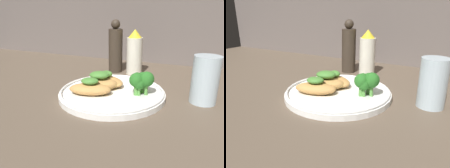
{
  "view_description": "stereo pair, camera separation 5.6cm",
  "coord_description": "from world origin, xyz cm",
  "views": [
    {
      "loc": [
        20.59,
        -48.7,
        21.74
      ],
      "look_at": [
        0.0,
        0.0,
        3.4
      ],
      "focal_mm": 35.0,
      "sensor_mm": 36.0,
      "label": 1
    },
    {
      "loc": [
        25.61,
        -46.26,
        21.74
      ],
      "look_at": [
        0.0,
        0.0,
        3.4
      ],
      "focal_mm": 35.0,
      "sensor_mm": 36.0,
      "label": 2
    }
  ],
  "objects": [
    {
      "name": "ground_plane",
      "position": [
        0.0,
        0.0,
        -0.5
      ],
      "size": [
        180.0,
        180.0,
        1.0
      ],
      "primitive_type": "cube",
      "color": "brown"
    },
    {
      "name": "plate",
      "position": [
        0.0,
        0.0,
        0.99
      ],
      "size": [
        27.32,
        27.32,
        2.0
      ],
      "color": "white",
      "rests_on": "ground_plane"
    },
    {
      "name": "grilled_meat_front",
      "position": [
        -4.19,
        -4.07,
        3.07
      ],
      "size": [
        11.51,
        7.68,
        4.31
      ],
      "color": "tan",
      "rests_on": "plate"
    },
    {
      "name": "grilled_meat_middle",
      "position": [
        -3.58,
        -0.14,
        3.42
      ],
      "size": [
        10.97,
        8.75,
        4.97
      ],
      "color": "tan",
      "rests_on": "plate"
    },
    {
      "name": "grilled_meat_back",
      "position": [
        -3.28,
        4.09,
        2.8
      ],
      "size": [
        12.57,
        10.16,
        4.09
      ],
      "color": "tan",
      "rests_on": "plate"
    },
    {
      "name": "broccoli_bunch",
      "position": [
        7.39,
        0.92,
        5.1
      ],
      "size": [
        5.89,
        5.82,
        5.97
      ],
      "color": "#569942",
      "rests_on": "plate"
    },
    {
      "name": "sauce_bottle",
      "position": [
        -1.16,
        22.59,
        7.29
      ],
      "size": [
        5.39,
        5.39,
        15.24
      ],
      "color": "silver",
      "rests_on": "ground_plane"
    },
    {
      "name": "pepper_grinder",
      "position": [
        -8.19,
        22.59,
        8.31
      ],
      "size": [
        4.9,
        4.9,
        18.3
      ],
      "color": "#382D23",
      "rests_on": "ground_plane"
    },
    {
      "name": "drinking_glass",
      "position": [
        21.79,
        5.09,
        5.77
      ],
      "size": [
        6.28,
        6.28,
        11.54
      ],
      "color": "silver",
      "rests_on": "ground_plane"
    }
  ]
}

